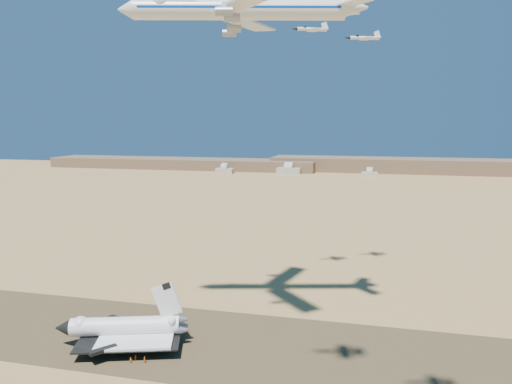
% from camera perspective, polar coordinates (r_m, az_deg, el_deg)
% --- Properties ---
extents(ground, '(1200.00, 1200.00, 0.00)m').
position_cam_1_polar(ground, '(159.06, -6.48, -16.64)').
color(ground, '#A57749').
rests_on(ground, ground).
extents(runway, '(600.00, 50.00, 0.06)m').
position_cam_1_polar(runway, '(159.05, -6.48, -16.63)').
color(runway, brown).
rests_on(runway, ground).
extents(ridgeline, '(960.00, 90.00, 18.00)m').
position_cam_1_polar(ridgeline, '(665.13, 15.13, 2.77)').
color(ridgeline, brown).
rests_on(ridgeline, ground).
extents(hangars, '(200.50, 29.50, 30.00)m').
position_cam_1_polar(hangars, '(627.29, 3.31, 2.48)').
color(hangars, beige).
rests_on(hangars, ground).
extents(shuttle, '(39.37, 31.57, 19.18)m').
position_cam_1_polar(shuttle, '(159.14, -14.82, -14.83)').
color(shuttle, white).
rests_on(shuttle, runway).
extents(carrier_747, '(73.11, 54.89, 18.22)m').
position_cam_1_polar(carrier_747, '(154.62, -2.77, 20.09)').
color(carrier_747, white).
extents(crew_a, '(0.61, 0.71, 1.66)m').
position_cam_1_polar(crew_a, '(149.49, -14.12, -18.16)').
color(crew_a, orange).
rests_on(crew_a, runway).
extents(crew_b, '(0.54, 0.89, 1.77)m').
position_cam_1_polar(crew_b, '(150.64, -13.57, -17.91)').
color(crew_b, orange).
rests_on(crew_b, runway).
extents(crew_c, '(1.19, 1.23, 1.93)m').
position_cam_1_polar(crew_c, '(148.80, -12.62, -18.19)').
color(crew_c, orange).
rests_on(crew_c, runway).
extents(chase_jet_d, '(13.80, 8.44, 3.59)m').
position_cam_1_polar(chase_jet_d, '(195.72, 6.32, 18.02)').
color(chase_jet_d, white).
extents(chase_jet_e, '(14.34, 8.46, 3.68)m').
position_cam_1_polar(chase_jet_e, '(207.72, 12.21, 16.84)').
color(chase_jet_e, white).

